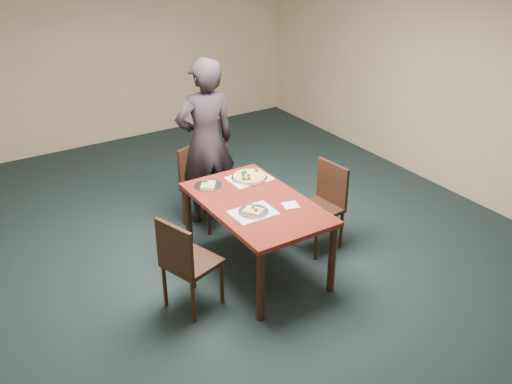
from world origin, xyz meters
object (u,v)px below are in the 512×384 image
pizza_pan (249,176)px  slice_plate_near (253,211)px  slice_plate_far (208,185)px  chair_left (185,260)px  chair_far (200,181)px  dining_table (256,210)px  diner (206,142)px  chair_right (324,201)px

pizza_pan → slice_plate_near: (-0.35, -0.63, -0.01)m
slice_plate_far → chair_left: bearing=-130.1°
chair_left → slice_plate_near: size_ratio=3.25×
chair_far → slice_plate_near: (-0.12, -1.30, 0.25)m
chair_far → pizza_pan: 0.75m
dining_table → pizza_pan: 0.52m
chair_far → chair_left: 1.58m
chair_left → pizza_pan: chair_left is taller
pizza_pan → dining_table: bearing=-114.4°
diner → slice_plate_far: size_ratio=6.67×
dining_table → pizza_pan: (0.21, 0.46, 0.12)m
chair_left → chair_right: bearing=-100.6°
pizza_pan → slice_plate_near: bearing=-118.6°
dining_table → chair_left: bearing=-166.0°
dining_table → diner: bearing=85.4°
chair_right → slice_plate_near: bearing=-85.2°
pizza_pan → slice_plate_near: 0.72m
dining_table → slice_plate_near: bearing=-128.7°
dining_table → slice_plate_far: 0.59m
chair_right → slice_plate_far: (-1.06, 0.52, 0.25)m
diner → slice_plate_near: size_ratio=6.67×
dining_table → diner: 1.21m
chair_far → slice_plate_far: size_ratio=3.25×
chair_right → pizza_pan: (-0.62, 0.46, 0.26)m
diner → slice_plate_near: 1.38m
chair_far → dining_table: bearing=-111.1°
chair_left → pizza_pan: size_ratio=2.46×
slice_plate_near → slice_plate_far: 0.71m
chair_right → pizza_pan: size_ratio=2.46×
pizza_pan → slice_plate_far: size_ratio=1.32×
slice_plate_near → pizza_pan: bearing=61.4°
pizza_pan → slice_plate_near: size_ratio=1.32×
slice_plate_near → diner: bearing=80.3°
dining_table → chair_far: chair_far is taller
chair_left → chair_right: same height
slice_plate_near → chair_left: bearing=-176.5°
chair_left → diner: 1.74m
chair_left → chair_far: bearing=-50.1°
pizza_pan → chair_left: bearing=-147.6°
diner → slice_plate_far: bearing=67.3°
chair_right → slice_plate_near: 1.02m
pizza_pan → slice_plate_far: bearing=171.1°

